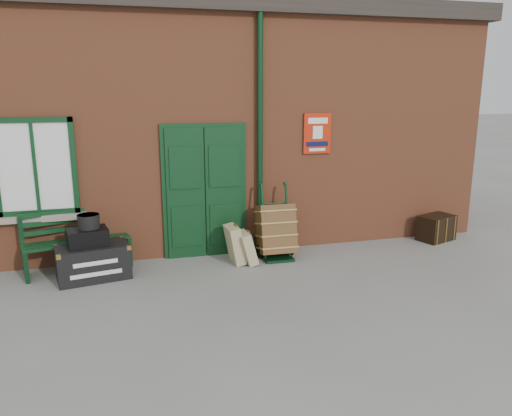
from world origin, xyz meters
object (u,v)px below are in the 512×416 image
object	(u,v)px
dark_trunk	(436,228)
houdini_trunk	(93,262)
porter_trolley	(276,230)
bench	(76,239)

from	to	relation	value
dark_trunk	houdini_trunk	bearing A→B (deg)	164.02
porter_trolley	dark_trunk	distance (m)	3.25
houdini_trunk	dark_trunk	size ratio (longest dim) A/B	1.58
porter_trolley	dark_trunk	bearing A→B (deg)	4.05
bench	porter_trolley	distance (m)	3.24
bench	porter_trolley	bearing A→B (deg)	-18.31
houdini_trunk	dark_trunk	bearing A→B (deg)	-7.35
bench	porter_trolley	xyz separation A→B (m)	(3.22, -0.28, -0.02)
bench	houdini_trunk	bearing A→B (deg)	-75.22
houdini_trunk	dark_trunk	distance (m)	6.21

